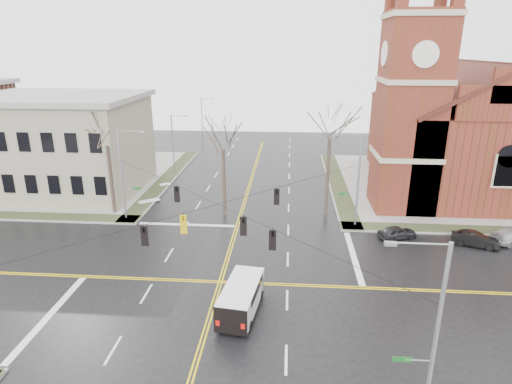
# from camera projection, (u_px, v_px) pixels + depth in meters

# --- Properties ---
(ground) EXTENTS (120.00, 120.00, 0.00)m
(ground) POSITION_uv_depth(u_px,v_px,m) (220.00, 282.00, 31.89)
(ground) COLOR black
(ground) RESTS_ON ground
(sidewalks) EXTENTS (80.00, 80.00, 0.17)m
(sidewalks) POSITION_uv_depth(u_px,v_px,m) (220.00, 281.00, 31.87)
(sidewalks) COLOR gray
(sidewalks) RESTS_ON ground
(road_markings) EXTENTS (100.00, 100.00, 0.01)m
(road_markings) POSITION_uv_depth(u_px,v_px,m) (220.00, 282.00, 31.89)
(road_markings) COLOR gold
(road_markings) RESTS_ON ground
(church) EXTENTS (24.28, 27.48, 27.50)m
(church) POSITION_uv_depth(u_px,v_px,m) (457.00, 120.00, 50.74)
(church) COLOR #612C19
(church) RESTS_ON ground
(civic_building_a) EXTENTS (18.00, 14.00, 11.00)m
(civic_building_a) POSITION_uv_depth(u_px,v_px,m) (62.00, 146.00, 50.62)
(civic_building_a) COLOR gray
(civic_building_a) RESTS_ON ground
(signal_pole_ne) EXTENTS (2.75, 0.22, 9.00)m
(signal_pole_ne) POSITION_uv_depth(u_px,v_px,m) (357.00, 178.00, 40.32)
(signal_pole_ne) COLOR gray
(signal_pole_ne) RESTS_ON ground
(signal_pole_nw) EXTENTS (2.75, 0.22, 9.00)m
(signal_pole_nw) POSITION_uv_depth(u_px,v_px,m) (123.00, 172.00, 41.99)
(signal_pole_nw) COLOR gray
(signal_pole_nw) RESTS_ON ground
(signal_pole_se) EXTENTS (2.75, 0.22, 9.00)m
(signal_pole_se) POSITION_uv_depth(u_px,v_px,m) (433.00, 330.00, 18.61)
(signal_pole_se) COLOR gray
(signal_pole_se) RESTS_ON ground
(span_wires) EXTENTS (23.02, 23.02, 0.03)m
(span_wires) POSITION_uv_depth(u_px,v_px,m) (218.00, 204.00, 29.90)
(span_wires) COLOR black
(span_wires) RESTS_ON ground
(traffic_signals) EXTENTS (8.21, 8.26, 1.30)m
(traffic_signals) POSITION_uv_depth(u_px,v_px,m) (217.00, 218.00, 29.51)
(traffic_signals) COLOR black
(traffic_signals) RESTS_ON ground
(streetlight_north_a) EXTENTS (2.30, 0.20, 8.00)m
(streetlight_north_a) POSITION_uv_depth(u_px,v_px,m) (174.00, 142.00, 57.67)
(streetlight_north_a) COLOR gray
(streetlight_north_a) RESTS_ON ground
(streetlight_north_b) EXTENTS (2.30, 0.20, 8.00)m
(streetlight_north_b) POSITION_uv_depth(u_px,v_px,m) (203.00, 119.00, 76.55)
(streetlight_north_b) COLOR gray
(streetlight_north_b) RESTS_ON ground
(cargo_van) EXTENTS (2.78, 5.60, 2.04)m
(cargo_van) POSITION_uv_depth(u_px,v_px,m) (242.00, 295.00, 27.99)
(cargo_van) COLOR white
(cargo_van) RESTS_ON ground
(parked_car_a) EXTENTS (3.82, 2.57, 1.21)m
(parked_car_a) POSITION_uv_depth(u_px,v_px,m) (397.00, 232.00, 38.92)
(parked_car_a) COLOR black
(parked_car_a) RESTS_ON ground
(parked_car_b) EXTENTS (4.08, 2.47, 1.27)m
(parked_car_b) POSITION_uv_depth(u_px,v_px,m) (475.00, 239.00, 37.45)
(parked_car_b) COLOR black
(parked_car_b) RESTS_ON ground
(tree_nw_far) EXTENTS (4.00, 4.00, 10.62)m
(tree_nw_far) POSITION_uv_depth(u_px,v_px,m) (107.00, 142.00, 42.56)
(tree_nw_far) COLOR #372B23
(tree_nw_far) RESTS_ON ground
(tree_nw_near) EXTENTS (4.00, 4.00, 10.29)m
(tree_nw_near) POSITION_uv_depth(u_px,v_px,m) (223.00, 145.00, 42.34)
(tree_nw_near) COLOR #372B23
(tree_nw_near) RESTS_ON ground
(tree_ne) EXTENTS (4.00, 4.00, 12.08)m
(tree_ne) POSITION_uv_depth(u_px,v_px,m) (330.00, 132.00, 41.67)
(tree_ne) COLOR #372B23
(tree_ne) RESTS_ON ground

